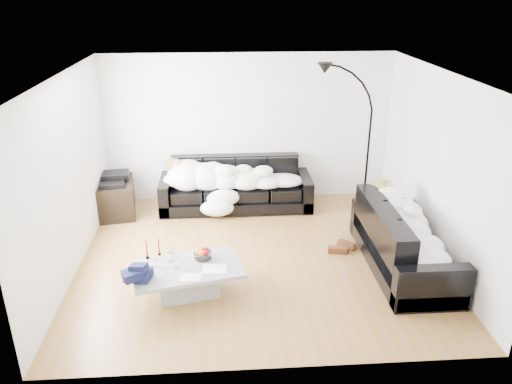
{
  "coord_description": "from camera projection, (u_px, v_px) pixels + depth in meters",
  "views": [
    {
      "loc": [
        -0.45,
        -6.25,
        3.64
      ],
      "look_at": [
        0.0,
        0.3,
        0.9
      ],
      "focal_mm": 35.0,
      "sensor_mm": 36.0,
      "label": 1
    }
  ],
  "objects": [
    {
      "name": "wine_glass_c",
      "position": [
        175.0,
        260.0,
        6.17
      ],
      "size": [
        0.08,
        0.08,
        0.18
      ],
      "primitive_type": "cylinder",
      "rotation": [
        0.0,
        0.0,
        0.02
      ],
      "color": "white",
      "rests_on": "coffee_table"
    },
    {
      "name": "sleeper_right",
      "position": [
        407.0,
        224.0,
        6.71
      ],
      "size": [
        0.79,
        1.88,
        0.46
      ],
      "primitive_type": null,
      "rotation": [
        0.0,
        0.0,
        1.57
      ],
      "color": "white",
      "rests_on": "sofa_right"
    },
    {
      "name": "wine_glass_b",
      "position": [
        155.0,
        262.0,
        6.17
      ],
      "size": [
        0.07,
        0.07,
        0.15
      ],
      "primitive_type": "cylinder",
      "rotation": [
        0.0,
        0.0,
        0.09
      ],
      "color": "white",
      "rests_on": "coffee_table"
    },
    {
      "name": "coffee_table",
      "position": [
        188.0,
        280.0,
        6.27
      ],
      "size": [
        1.47,
        1.04,
        0.39
      ],
      "primitive_type": "cube",
      "rotation": [
        0.0,
        0.0,
        0.21
      ],
      "color": "#939699",
      "rests_on": "ground"
    },
    {
      "name": "ceiling",
      "position": [
        258.0,
        75.0,
        6.18
      ],
      "size": [
        5.0,
        5.0,
        0.0
      ],
      "primitive_type": "plane",
      "color": "white",
      "rests_on": "ground"
    },
    {
      "name": "newspaper_b",
      "position": [
        191.0,
        277.0,
        5.97
      ],
      "size": [
        0.27,
        0.2,
        0.01
      ],
      "primitive_type": "cube",
      "rotation": [
        0.0,
        0.0,
        -0.06
      ],
      "color": "silver",
      "rests_on": "coffee_table"
    },
    {
      "name": "sleeper_back",
      "position": [
        236.0,
        174.0,
        8.53
      ],
      "size": [
        2.21,
        0.76,
        0.44
      ],
      "primitive_type": null,
      "color": "white",
      "rests_on": "sofa_back"
    },
    {
      "name": "teal_cushion",
      "position": [
        387.0,
        200.0,
        7.31
      ],
      "size": [
        0.42,
        0.38,
        0.2
      ],
      "primitive_type": "ellipsoid",
      "rotation": [
        0.0,
        0.0,
        0.24
      ],
      "color": "#0A483C",
      "rests_on": "sofa_right"
    },
    {
      "name": "sofa_right",
      "position": [
        405.0,
        238.0,
        6.79
      ],
      "size": [
        0.94,
        2.19,
        0.89
      ],
      "primitive_type": "cube",
      "rotation": [
        0.0,
        0.0,
        1.57
      ],
      "color": "black",
      "rests_on": "ground"
    },
    {
      "name": "candle_right",
      "position": [
        159.0,
        247.0,
        6.44
      ],
      "size": [
        0.05,
        0.05,
        0.23
      ],
      "primitive_type": "cylinder",
      "rotation": [
        0.0,
        0.0,
        0.3
      ],
      "color": "maroon",
      "rests_on": "coffee_table"
    },
    {
      "name": "fruit_bowl",
      "position": [
        203.0,
        253.0,
        6.38
      ],
      "size": [
        0.25,
        0.25,
        0.14
      ],
      "primitive_type": "cylinder",
      "rotation": [
        0.0,
        0.0,
        -0.08
      ],
      "color": "white",
      "rests_on": "coffee_table"
    },
    {
      "name": "wall_left",
      "position": [
        67.0,
        178.0,
        6.52
      ],
      "size": [
        0.02,
        4.5,
        2.6
      ],
      "primitive_type": "cube",
      "color": "silver",
      "rests_on": "ground"
    },
    {
      "name": "wall_right",
      "position": [
        439.0,
        169.0,
        6.84
      ],
      "size": [
        0.02,
        4.5,
        2.6
      ],
      "primitive_type": "cube",
      "color": "silver",
      "rests_on": "ground"
    },
    {
      "name": "shoes",
      "position": [
        342.0,
        247.0,
        7.35
      ],
      "size": [
        0.56,
        0.49,
        0.1
      ],
      "primitive_type": null,
      "rotation": [
        0.0,
        0.0,
        -0.39
      ],
      "color": "#472311",
      "rests_on": "ground"
    },
    {
      "name": "candle_left",
      "position": [
        147.0,
        250.0,
        6.35
      ],
      "size": [
        0.05,
        0.05,
        0.25
      ],
      "primitive_type": "cylinder",
      "rotation": [
        0.0,
        0.0,
        0.14
      ],
      "color": "maroon",
      "rests_on": "coffee_table"
    },
    {
      "name": "navy_jacket",
      "position": [
        137.0,
        269.0,
        5.86
      ],
      "size": [
        0.33,
        0.28,
        0.16
      ],
      "primitive_type": null,
      "rotation": [
        0.0,
        0.0,
        0.04
      ],
      "color": "black",
      "rests_on": "coffee_table"
    },
    {
      "name": "wall_back",
      "position": [
        248.0,
        128.0,
        8.75
      ],
      "size": [
        5.0,
        0.02,
        2.6
      ],
      "primitive_type": "cube",
      "color": "silver",
      "rests_on": "ground"
    },
    {
      "name": "floor_lamp",
      "position": [
        368.0,
        153.0,
        8.03
      ],
      "size": [
        0.85,
        0.41,
        2.25
      ],
      "primitive_type": null,
      "rotation": [
        0.0,
        0.0,
        0.1
      ],
      "color": "black",
      "rests_on": "ground"
    },
    {
      "name": "sofa_back",
      "position": [
        236.0,
        185.0,
        8.66
      ],
      "size": [
        2.61,
        0.9,
        0.85
      ],
      "primitive_type": "cube",
      "color": "black",
      "rests_on": "ground"
    },
    {
      "name": "wine_glass_a",
      "position": [
        171.0,
        255.0,
        6.3
      ],
      "size": [
        0.09,
        0.09,
        0.19
      ],
      "primitive_type": "cylinder",
      "rotation": [
        0.0,
        0.0,
        0.2
      ],
      "color": "white",
      "rests_on": "coffee_table"
    },
    {
      "name": "ground",
      "position": [
        257.0,
        258.0,
        7.18
      ],
      "size": [
        5.0,
        5.0,
        0.0
      ],
      "primitive_type": "plane",
      "color": "olive",
      "rests_on": "ground"
    },
    {
      "name": "newspaper_a",
      "position": [
        214.0,
        269.0,
        6.15
      ],
      "size": [
        0.32,
        0.26,
        0.01
      ],
      "primitive_type": "cube",
      "rotation": [
        0.0,
        0.0,
        -0.09
      ],
      "color": "silver",
      "rests_on": "coffee_table"
    },
    {
      "name": "av_cabinet",
      "position": [
        116.0,
        198.0,
        8.46
      ],
      "size": [
        0.71,
        0.93,
        0.58
      ],
      "primitive_type": "cube",
      "rotation": [
        0.0,
        0.0,
        0.16
      ],
      "color": "black",
      "rests_on": "ground"
    },
    {
      "name": "stereo",
      "position": [
        114.0,
        178.0,
        8.32
      ],
      "size": [
        0.48,
        0.39,
        0.13
      ],
      "primitive_type": "cube",
      "rotation": [
        0.0,
        0.0,
        0.13
      ],
      "color": "black",
      "rests_on": "av_cabinet"
    }
  ]
}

